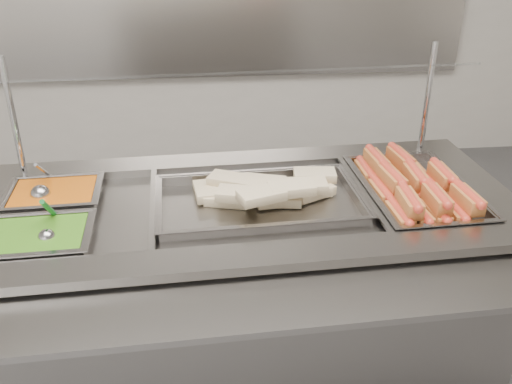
{
  "coord_description": "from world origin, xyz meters",
  "views": [
    {
      "loc": [
        -0.21,
        -1.17,
        1.59
      ],
      "look_at": [
        -0.05,
        0.36,
        0.81
      ],
      "focal_mm": 40.0,
      "sensor_mm": 36.0,
      "label": 1
    }
  ],
  "objects": [
    {
      "name": "pan_beans",
      "position": [
        -0.67,
        0.46,
        0.76
      ],
      "size": [
        0.27,
        0.22,
        0.09
      ],
      "color": "gray",
      "rests_on": "steam_counter"
    },
    {
      "name": "pan_hotdogs",
      "position": [
        0.46,
        0.38,
        0.76
      ],
      "size": [
        0.32,
        0.5,
        0.09
      ],
      "color": "gray",
      "rests_on": "steam_counter"
    },
    {
      "name": "sneeze_guard",
      "position": [
        -0.1,
        0.55,
        1.12
      ],
      "size": [
        1.47,
        0.32,
        0.39
      ],
      "color": "silver",
      "rests_on": "steam_counter"
    },
    {
      "name": "pan_wraps",
      "position": [
        -0.04,
        0.36,
        0.77
      ],
      "size": [
        0.62,
        0.38,
        0.06
      ],
      "color": "gray",
      "rests_on": "steam_counter"
    },
    {
      "name": "hotdogs_in_buns",
      "position": [
        0.44,
        0.37,
        0.8
      ],
      "size": [
        0.26,
        0.46,
        0.1
      ],
      "color": "brown",
      "rests_on": "pan_hotdogs"
    },
    {
      "name": "steam_counter",
      "position": [
        -0.09,
        0.35,
        0.4
      ],
      "size": [
        1.69,
        0.81,
        0.8
      ],
      "color": "gray",
      "rests_on": "ground"
    },
    {
      "name": "tortilla_wraps",
      "position": [
        -0.01,
        0.38,
        0.81
      ],
      "size": [
        0.46,
        0.28,
        0.09
      ],
      "color": "#D4B98E",
      "rests_on": "pan_wraps"
    },
    {
      "name": "pan_peas",
      "position": [
        -0.66,
        0.2,
        0.76
      ],
      "size": [
        0.27,
        0.22,
        0.09
      ],
      "color": "gray",
      "rests_on": "steam_counter"
    },
    {
      "name": "ladle",
      "position": [
        -0.7,
        0.44,
        0.8
      ],
      "size": [
        0.06,
        0.17,
        0.13
      ],
      "color": "#A9A8AD",
      "rests_on": "pan_beans"
    },
    {
      "name": "serving_spoon",
      "position": [
        -0.63,
        0.2,
        0.8
      ],
      "size": [
        0.05,
        0.15,
        0.13
      ],
      "color": "#A9A8AD",
      "rests_on": "pan_peas"
    },
    {
      "name": "tray_rail",
      "position": [
        -0.07,
        -0.1,
        0.75
      ],
      "size": [
        1.6,
        0.4,
        0.05
      ],
      "color": "gray",
      "rests_on": "steam_counter"
    }
  ]
}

